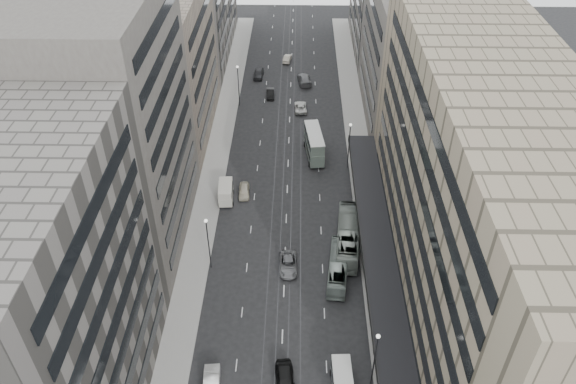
# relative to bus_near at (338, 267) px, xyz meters

# --- Properties ---
(ground) EXTENTS (220.00, 220.00, 0.00)m
(ground) POSITION_rel_bus_near_xyz_m (-6.92, -11.04, -1.37)
(ground) COLOR black
(ground) RESTS_ON ground
(sidewalk_right) EXTENTS (4.00, 125.00, 0.15)m
(sidewalk_right) POSITION_rel_bus_near_xyz_m (5.08, 26.46, -1.30)
(sidewalk_right) COLOR gray
(sidewalk_right) RESTS_ON ground
(sidewalk_left) EXTENTS (4.00, 125.00, 0.15)m
(sidewalk_left) POSITION_rel_bus_near_xyz_m (-18.92, 26.46, -1.30)
(sidewalk_left) COLOR gray
(sidewalk_left) RESTS_ON ground
(department_store) EXTENTS (19.20, 60.00, 30.00)m
(department_store) POSITION_rel_bus_near_xyz_m (14.53, -3.04, 13.57)
(department_store) COLOR #7E735C
(department_store) RESTS_ON ground
(building_right_mid) EXTENTS (15.00, 28.00, 24.00)m
(building_right_mid) POSITION_rel_bus_near_xyz_m (14.58, 40.96, 10.63)
(building_right_mid) COLOR #4B4641
(building_right_mid) RESTS_ON ground
(building_left_a) EXTENTS (15.00, 28.00, 30.00)m
(building_left_a) POSITION_rel_bus_near_xyz_m (-28.42, -19.04, 13.63)
(building_left_a) COLOR #615D57
(building_left_a) RESTS_ON ground
(building_left_b) EXTENTS (15.00, 26.00, 34.00)m
(building_left_b) POSITION_rel_bus_near_xyz_m (-28.42, 7.96, 15.63)
(building_left_b) COLOR #4B4641
(building_left_b) RESTS_ON ground
(building_left_c) EXTENTS (15.00, 28.00, 25.00)m
(building_left_c) POSITION_rel_bus_near_xyz_m (-28.42, 34.96, 11.13)
(building_left_c) COLOR slate
(building_left_c) RESTS_ON ground
(lamp_right_near) EXTENTS (0.44, 0.44, 8.32)m
(lamp_right_near) POSITION_rel_bus_near_xyz_m (2.78, -16.04, 3.83)
(lamp_right_near) COLOR #262628
(lamp_right_near) RESTS_ON ground
(lamp_right_far) EXTENTS (0.44, 0.44, 8.32)m
(lamp_right_far) POSITION_rel_bus_near_xyz_m (2.78, 23.96, 3.83)
(lamp_right_far) COLOR #262628
(lamp_right_far) RESTS_ON ground
(lamp_left_near) EXTENTS (0.44, 0.44, 8.32)m
(lamp_left_near) POSITION_rel_bus_near_xyz_m (-16.62, 0.96, 3.83)
(lamp_left_near) COLOR #262628
(lamp_left_near) RESTS_ON ground
(lamp_left_far) EXTENTS (0.44, 0.44, 8.32)m
(lamp_left_far) POSITION_rel_bus_near_xyz_m (-16.62, 43.96, 3.83)
(lamp_left_far) COLOR #262628
(lamp_left_far) RESTS_ON ground
(bus_near) EXTENTS (3.36, 10.06, 2.75)m
(bus_near) POSITION_rel_bus_near_xyz_m (0.00, 0.00, 0.00)
(bus_near) COLOR gray
(bus_near) RESTS_ON ground
(bus_far) EXTENTS (4.03, 12.50, 3.42)m
(bus_far) POSITION_rel_bus_near_xyz_m (1.58, 5.43, 0.34)
(bus_far) COLOR gray
(bus_far) RESTS_ON ground
(double_decker) EXTENTS (3.42, 8.55, 4.55)m
(double_decker) POSITION_rel_bus_near_xyz_m (-2.65, 27.21, 1.08)
(double_decker) COLOR slate
(double_decker) RESTS_ON ground
(vw_microbus) EXTENTS (2.40, 4.95, 2.63)m
(vw_microbus) POSITION_rel_bus_near_xyz_m (-0.42, -16.64, 0.09)
(vw_microbus) COLOR #5B6063
(vw_microbus) RESTS_ON ground
(panel_van) EXTENTS (2.44, 4.59, 2.82)m
(panel_van) POSITION_rel_bus_near_xyz_m (-16.12, 15.10, 0.18)
(panel_van) COLOR #B7B4A5
(panel_van) RESTS_ON ground
(sedan_0) EXTENTS (2.54, 5.21, 1.71)m
(sedan_0) POSITION_rel_bus_near_xyz_m (-6.46, -16.37, -0.52)
(sedan_0) COLOR black
(sedan_0) RESTS_ON ground
(sedan_1) EXTENTS (2.06, 4.88, 1.57)m
(sedan_1) POSITION_rel_bus_near_xyz_m (-14.25, -16.99, -0.59)
(sedan_1) COLOR white
(sedan_1) RESTS_ON ground
(sedan_2) EXTENTS (2.42, 5.01, 1.38)m
(sedan_2) POSITION_rel_bus_near_xyz_m (-6.45, 0.99, -0.69)
(sedan_2) COLOR slate
(sedan_2) RESTS_ON ground
(sedan_4) EXTENTS (1.85, 4.13, 1.38)m
(sedan_4) POSITION_rel_bus_near_xyz_m (-13.51, 16.52, -0.69)
(sedan_4) COLOR beige
(sedan_4) RESTS_ON ground
(sedan_5) EXTENTS (1.65, 4.24, 1.38)m
(sedan_5) POSITION_rel_bus_near_xyz_m (-10.87, 47.78, -0.69)
(sedan_5) COLOR black
(sedan_5) RESTS_ON ground
(sedan_6) EXTENTS (2.45, 4.90, 1.33)m
(sedan_6) POSITION_rel_bus_near_xyz_m (-4.90, 42.56, -0.71)
(sedan_6) COLOR silver
(sedan_6) RESTS_ON ground
(sedan_7) EXTENTS (3.14, 6.07, 1.68)m
(sedan_7) POSITION_rel_bus_near_xyz_m (-4.16, 53.68, -0.53)
(sedan_7) COLOR slate
(sedan_7) RESTS_ON ground
(sedan_8) EXTENTS (2.21, 4.92, 1.64)m
(sedan_8) POSITION_rel_bus_near_xyz_m (-13.69, 56.24, -0.55)
(sedan_8) COLOR #29292B
(sedan_8) RESTS_ON ground
(sedan_9) EXTENTS (2.02, 4.34, 1.38)m
(sedan_9) POSITION_rel_bus_near_xyz_m (-7.85, 63.87, -0.69)
(sedan_9) COLOR #B9AD99
(sedan_9) RESTS_ON ground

